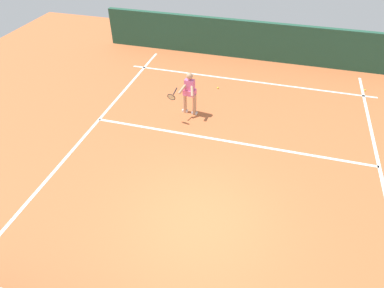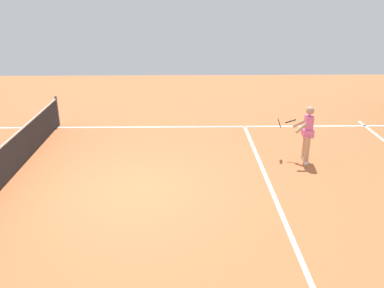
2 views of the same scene
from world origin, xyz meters
The scene contains 4 objects.
ground_plane centered at (0.00, 0.00, 0.00)m, with size 25.71×25.71×0.00m, color #C66638.
service_line_marking centered at (0.00, -3.25, 0.00)m, with size 8.95×0.10×0.01m, color white.
sideline_right_marking centered at (4.47, 0.00, 0.00)m, with size 0.10×17.78×0.01m, color white.
tennis_player centered at (1.60, -4.46, 0.85)m, with size 0.85×0.91×1.55m.
Camera 2 is at (-8.35, -1.24, 4.48)m, focal length 37.30 mm.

